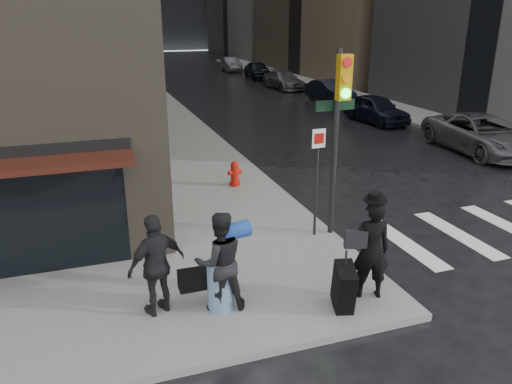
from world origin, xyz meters
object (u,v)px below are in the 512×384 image
at_px(man_overcoat, 366,256).
at_px(parked_car_4, 258,70).
at_px(man_jeans, 219,261).
at_px(fire_hydrant, 235,175).
at_px(parked_car_5, 231,64).
at_px(man_greycoat, 157,265).
at_px(parked_car_3, 283,80).
at_px(parked_car_0, 481,134).
at_px(parked_car_1, 376,109).
at_px(parked_car_2, 330,91).
at_px(traffic_light, 337,120).

bearing_deg(man_overcoat, parked_car_4, -90.30).
xyz_separation_m(man_jeans, fire_hydrant, (2.30, 6.70, -0.60)).
bearing_deg(parked_car_5, man_greycoat, -104.57).
height_order(man_overcoat, parked_car_3, man_overcoat).
bearing_deg(parked_car_0, man_overcoat, -136.25).
relative_size(parked_car_3, parked_car_5, 1.11).
bearing_deg(parked_car_5, fire_hydrant, -102.61).
bearing_deg(man_greycoat, parked_car_4, -133.79).
distance_m(fire_hydrant, parked_car_4, 29.34).
height_order(parked_car_0, parked_car_4, parked_car_0).
bearing_deg(man_jeans, parked_car_5, -106.31).
xyz_separation_m(parked_car_3, parked_car_5, (-0.26, 13.12, 0.01)).
xyz_separation_m(parked_car_1, parked_car_3, (0.14, 13.12, -0.05)).
bearing_deg(man_overcoat, parked_car_0, -125.15).
xyz_separation_m(man_overcoat, fire_hydrant, (-0.38, 7.28, -0.55)).
bearing_deg(parked_car_5, man_jeans, -103.07).
relative_size(fire_hydrant, parked_car_0, 0.15).
xyz_separation_m(parked_car_1, parked_car_5, (-0.12, 26.25, -0.04)).
height_order(fire_hydrant, parked_car_0, parked_car_0).
distance_m(man_greycoat, parked_car_1, 19.51).
height_order(man_jeans, parked_car_1, man_jeans).
bearing_deg(parked_car_3, parked_car_0, -92.79).
bearing_deg(parked_car_0, man_greycoat, -147.03).
distance_m(parked_car_0, parked_car_5, 32.82).
xyz_separation_m(parked_car_0, parked_car_3, (-0.71, 19.69, -0.09)).
bearing_deg(man_overcoat, parked_car_3, -93.34).
height_order(fire_hydrant, parked_car_4, parked_car_4).
bearing_deg(parked_car_3, parked_car_2, -90.02).
bearing_deg(parked_car_0, parked_car_2, 95.24).
xyz_separation_m(man_overcoat, parked_car_2, (10.27, 21.61, -0.37)).
bearing_deg(parked_car_0, parked_car_1, 101.93).
bearing_deg(man_greycoat, parked_car_3, -138.01).
bearing_deg(fire_hydrant, parked_car_2, 53.39).
distance_m(man_overcoat, parked_car_5, 42.37).
height_order(man_overcoat, parked_car_1, man_overcoat).
distance_m(man_jeans, parked_car_4, 36.42).
bearing_deg(man_jeans, fire_hydrant, -108.64).
relative_size(man_overcoat, man_greycoat, 1.13).
bearing_deg(parked_car_3, traffic_light, -114.26).
bearing_deg(parked_car_1, parked_car_2, 79.22).
relative_size(parked_car_0, parked_car_5, 1.32).
height_order(parked_car_1, parked_car_3, parked_car_1).
bearing_deg(parked_car_2, parked_car_5, 87.41).
relative_size(man_jeans, traffic_light, 0.43).
distance_m(parked_car_4, parked_car_5, 6.58).
bearing_deg(man_jeans, parked_car_2, -121.32).
height_order(parked_car_2, parked_car_4, parked_car_4).
bearing_deg(parked_car_5, parked_car_0, -84.80).
bearing_deg(parked_car_0, traffic_light, -145.25).
bearing_deg(parked_car_1, parked_car_4, 84.17).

